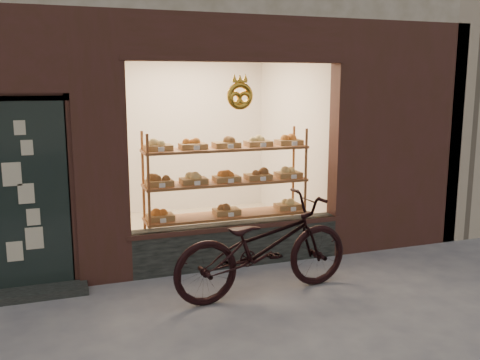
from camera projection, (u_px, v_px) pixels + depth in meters
name	position (u px, v px, depth m)	size (l,w,h in m)	color
ground	(269.00, 346.00, 4.76)	(90.00, 90.00, 0.00)	slate
display_shelf	(227.00, 190.00, 7.11)	(2.20, 0.45, 1.70)	brown
bicycle	(264.00, 246.00, 5.84)	(0.73, 2.08, 1.10)	black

